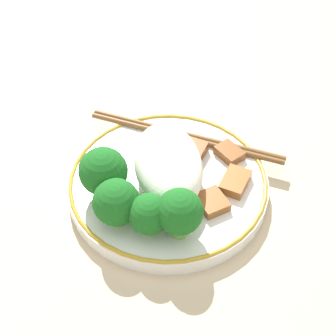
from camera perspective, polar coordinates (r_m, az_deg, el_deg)
name	(u,v)px	position (r m, az deg, el deg)	size (l,w,h in m)	color
ground_plane	(168,191)	(0.62, 0.00, -2.37)	(3.00, 3.00, 0.00)	#C6B28E
plate	(168,185)	(0.62, 0.00, -1.72)	(0.22, 0.22, 0.02)	white
rice_mound	(168,164)	(0.59, 0.01, 0.37)	(0.12, 0.07, 0.05)	white
broccoli_back_left	(103,172)	(0.58, -6.59, -0.42)	(0.05, 0.05, 0.06)	#72AD4C
broccoli_back_center	(116,203)	(0.56, -5.28, -3.51)	(0.05, 0.05, 0.05)	#72AD4C
broccoli_back_right	(149,214)	(0.55, -1.96, -4.72)	(0.04, 0.04, 0.05)	#72AD4C
broccoli_mid_left	(184,212)	(0.54, 1.60, -4.48)	(0.05, 0.05, 0.06)	#72AD4C
meat_near_front	(229,153)	(0.64, 6.26, 1.54)	(0.04, 0.03, 0.01)	brown
meat_near_left	(188,149)	(0.64, 2.09, 1.94)	(0.04, 0.05, 0.01)	brown
meat_near_right	(235,182)	(0.61, 6.82, -1.39)	(0.05, 0.04, 0.01)	#995B28
meat_near_back	(212,202)	(0.59, 4.48, -3.48)	(0.04, 0.04, 0.01)	brown
chopsticks	(186,136)	(0.66, 1.81, 3.24)	(0.13, 0.21, 0.01)	brown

